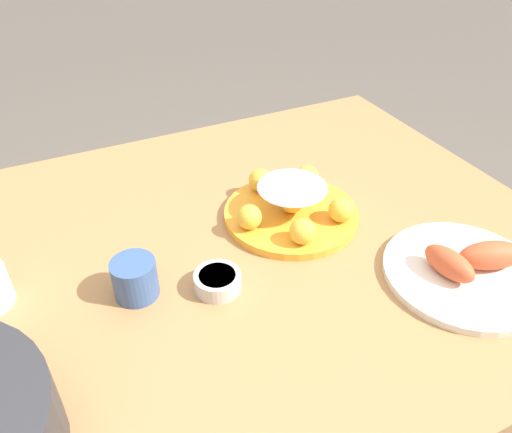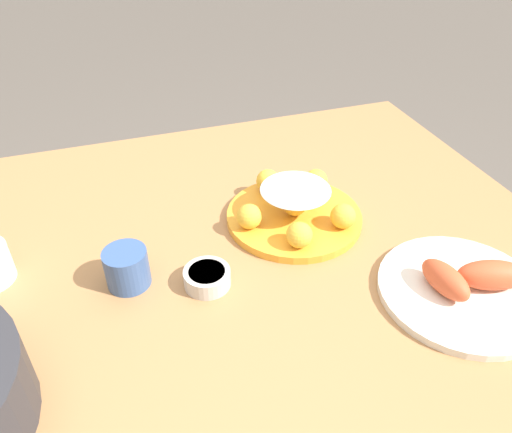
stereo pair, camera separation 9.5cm
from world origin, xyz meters
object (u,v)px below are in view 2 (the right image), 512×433
(dining_table, at_px, (218,284))
(sauce_bowl, at_px, (207,277))
(cake_plate, at_px, (294,209))
(cup_near, at_px, (127,268))
(seafood_platter, at_px, (465,287))

(dining_table, relative_size, sauce_bowl, 16.43)
(cake_plate, height_order, sauce_bowl, cake_plate)
(cup_near, bearing_deg, sauce_bowl, 159.76)
(cake_plate, relative_size, sauce_bowl, 3.37)
(sauce_bowl, relative_size, cup_near, 1.08)
(seafood_platter, xyz_separation_m, cup_near, (0.53, -0.21, 0.02))
(cake_plate, xyz_separation_m, seafood_platter, (-0.19, 0.28, -0.01))
(seafood_platter, bearing_deg, cake_plate, -55.85)
(dining_table, relative_size, seafood_platter, 4.76)
(dining_table, height_order, sauce_bowl, sauce_bowl)
(dining_table, xyz_separation_m, cake_plate, (-0.17, -0.03, 0.12))
(dining_table, height_order, seafood_platter, seafood_platter)
(cup_near, bearing_deg, cake_plate, -167.17)
(sauce_bowl, bearing_deg, dining_table, -112.53)
(cake_plate, bearing_deg, dining_table, 10.21)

